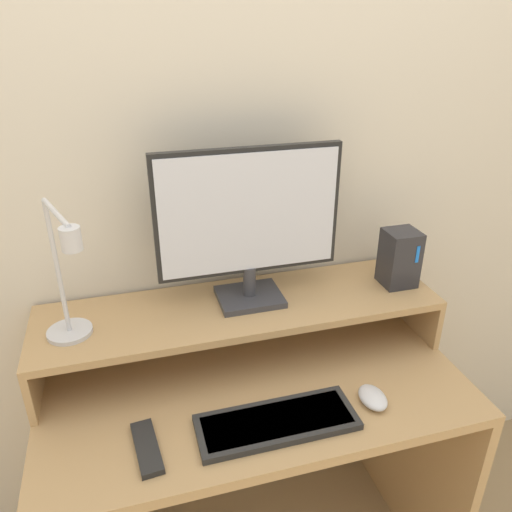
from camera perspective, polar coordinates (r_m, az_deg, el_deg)
The scene contains 9 objects.
wall_back at distance 1.47m, azimuth -3.76°, elevation 8.57°, with size 6.00×0.05×2.50m.
desk at distance 1.58m, azimuth -0.15°, elevation -20.72°, with size 1.15×0.60×0.78m.
monitor_shelf at distance 1.45m, azimuth -1.74°, elevation -6.38°, with size 1.15×0.31×0.16m.
monitor at distance 1.35m, azimuth -0.81°, elevation 3.96°, with size 0.51×0.15×0.45m.
desk_lamp at distance 1.26m, azimuth -20.79°, elevation -3.73°, with size 0.14×0.26×0.37m.
router_dock at distance 1.56m, azimuth 16.07°, elevation -0.21°, with size 0.10×0.10×0.17m.
keyboard at distance 1.29m, azimuth 2.40°, elevation -18.42°, with size 0.40×0.15×0.02m.
mouse at distance 1.38m, azimuth 13.20°, elevation -15.47°, with size 0.07×0.10×0.03m.
remote_control at distance 1.26m, azimuth -12.37°, elevation -20.61°, with size 0.07×0.17×0.02m.
Camera 1 is at (-0.29, -0.74, 1.69)m, focal length 35.00 mm.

